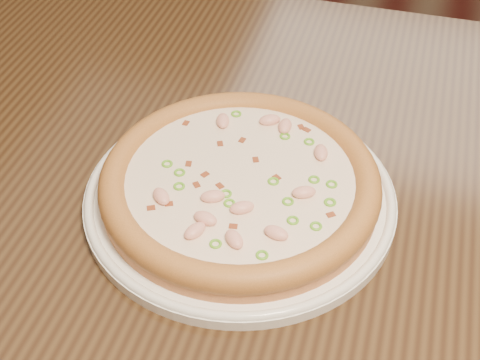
# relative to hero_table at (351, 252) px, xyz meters

# --- Properties ---
(ground) EXTENTS (9.00, 9.00, 0.00)m
(ground) POSITION_rel_hero_table_xyz_m (-0.05, 0.94, -0.65)
(ground) COLOR black
(hero_table) EXTENTS (1.20, 0.80, 0.75)m
(hero_table) POSITION_rel_hero_table_xyz_m (0.00, 0.00, 0.00)
(hero_table) COLOR black
(hero_table) RESTS_ON ground
(plate) EXTENTS (0.32, 0.32, 0.02)m
(plate) POSITION_rel_hero_table_xyz_m (-0.12, -0.05, 0.11)
(plate) COLOR white
(plate) RESTS_ON hero_table
(pizza) EXTENTS (0.29, 0.29, 0.03)m
(pizza) POSITION_rel_hero_table_xyz_m (-0.12, -0.05, 0.13)
(pizza) COLOR #CC7F47
(pizza) RESTS_ON plate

